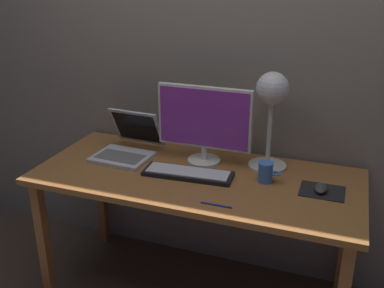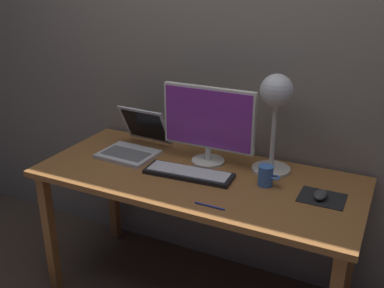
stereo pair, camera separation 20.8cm
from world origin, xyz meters
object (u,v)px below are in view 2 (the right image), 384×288
(coffee_mug, at_px, (266,176))
(mouse, at_px, (320,195))
(monitor, at_px, (208,122))
(desk_lamp, at_px, (276,102))
(pen, at_px, (210,206))
(keyboard_main, at_px, (189,173))
(laptop, at_px, (136,140))

(coffee_mug, bearing_deg, mouse, -4.68)
(monitor, height_order, desk_lamp, desk_lamp)
(pen, bearing_deg, keyboard_main, 132.80)
(desk_lamp, bearing_deg, pen, -105.48)
(desk_lamp, bearing_deg, mouse, -33.65)
(monitor, distance_m, pen, 0.51)
(desk_lamp, relative_size, coffee_mug, 4.67)
(laptop, bearing_deg, desk_lamp, 6.41)
(desk_lamp, bearing_deg, monitor, -171.17)
(keyboard_main, height_order, mouse, mouse)
(monitor, relative_size, pen, 3.50)
(monitor, distance_m, coffee_mug, 0.41)
(monitor, xyz_separation_m, coffee_mug, (0.35, -0.12, -0.18))
(keyboard_main, xyz_separation_m, coffee_mug, (0.37, 0.07, 0.04))
(desk_lamp, height_order, mouse, desk_lamp)
(mouse, height_order, pen, mouse)
(coffee_mug, relative_size, pen, 0.75)
(desk_lamp, distance_m, mouse, 0.48)
(keyboard_main, relative_size, laptop, 1.25)
(monitor, relative_size, keyboard_main, 1.09)
(monitor, height_order, mouse, monitor)
(desk_lamp, relative_size, mouse, 5.13)
(coffee_mug, xyz_separation_m, pen, (-0.15, -0.30, -0.04))
(monitor, xyz_separation_m, pen, (0.20, -0.42, -0.22))
(desk_lamp, relative_size, pen, 3.52)
(mouse, bearing_deg, laptop, 174.21)
(laptop, relative_size, coffee_mug, 3.39)
(laptop, height_order, mouse, laptop)
(monitor, bearing_deg, laptop, -175.50)
(monitor, relative_size, laptop, 1.37)
(pen, bearing_deg, desk_lamp, 74.52)
(mouse, relative_size, coffee_mug, 0.91)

